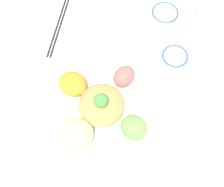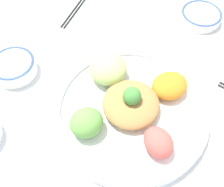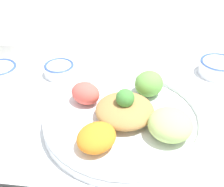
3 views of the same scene
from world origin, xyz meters
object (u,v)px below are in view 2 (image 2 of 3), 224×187
(rice_bowl_plain, at_px, (201,16))
(chopsticks_pair_far, at_px, (79,4))
(rice_bowl_blue, at_px, (14,67))
(salad_platter, at_px, (129,106))

(rice_bowl_plain, relative_size, chopsticks_pair_far, 0.63)
(rice_bowl_blue, bearing_deg, salad_platter, 128.58)
(salad_platter, relative_size, rice_bowl_plain, 3.04)
(rice_bowl_plain, height_order, chopsticks_pair_far, rice_bowl_plain)
(chopsticks_pair_far, bearing_deg, salad_platter, 42.58)
(rice_bowl_plain, bearing_deg, chopsticks_pair_far, -40.16)
(rice_bowl_plain, bearing_deg, rice_bowl_blue, -8.10)
(rice_bowl_blue, distance_m, rice_bowl_plain, 0.55)
(rice_bowl_blue, relative_size, chopsticks_pair_far, 0.59)
(salad_platter, xyz_separation_m, chopsticks_pair_far, (-0.06, -0.41, -0.02))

